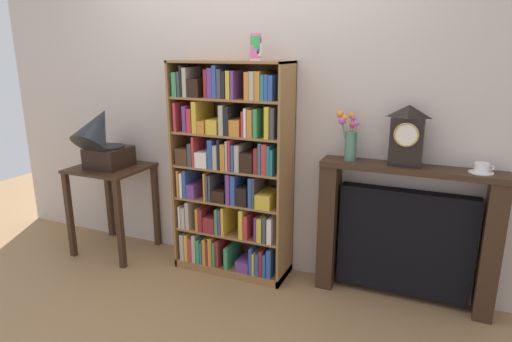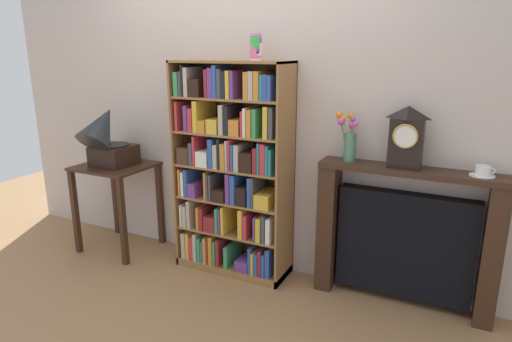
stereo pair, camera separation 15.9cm
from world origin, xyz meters
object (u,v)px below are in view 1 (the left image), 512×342
(fireplace_mantel, at_px, (405,235))
(mantel_clock, at_px, (407,136))
(teacup_with_saucer, at_px, (482,169))
(flower_vase, at_px, (350,139))
(gramophone, at_px, (101,138))
(bookshelf, at_px, (231,175))
(side_table_left, at_px, (112,187))
(cup_stack, at_px, (256,47))

(fireplace_mantel, relative_size, mantel_clock, 2.95)
(mantel_clock, bearing_deg, teacup_with_saucer, 0.33)
(teacup_with_saucer, bearing_deg, flower_vase, -179.81)
(gramophone, distance_m, mantel_clock, 2.36)
(bookshelf, relative_size, mantel_clock, 4.10)
(gramophone, height_order, mantel_clock, mantel_clock)
(side_table_left, relative_size, teacup_with_saucer, 5.22)
(gramophone, xyz_separation_m, teacup_with_saucer, (2.80, 0.23, -0.01))
(mantel_clock, bearing_deg, side_table_left, -176.03)
(cup_stack, height_order, gramophone, cup_stack)
(mantel_clock, bearing_deg, cup_stack, -177.47)
(cup_stack, xyz_separation_m, gramophone, (-1.29, -0.19, -0.72))
(bookshelf, bearing_deg, fireplace_mantel, 4.04)
(bookshelf, bearing_deg, flower_vase, 4.56)
(bookshelf, distance_m, mantel_clock, 1.31)
(bookshelf, xyz_separation_m, fireplace_mantel, (1.29, 0.09, -0.31))
(side_table_left, distance_m, flower_vase, 2.05)
(cup_stack, xyz_separation_m, mantel_clock, (1.05, 0.05, -0.56))
(mantel_clock, xyz_separation_m, flower_vase, (-0.37, -0.00, -0.05))
(gramophone, distance_m, teacup_with_saucer, 2.81)
(gramophone, bearing_deg, fireplace_mantel, 6.06)
(cup_stack, bearing_deg, fireplace_mantel, 3.54)
(bookshelf, bearing_deg, teacup_with_saucer, 2.44)
(flower_vase, bearing_deg, fireplace_mantel, 2.95)
(flower_vase, relative_size, teacup_with_saucer, 2.34)
(cup_stack, distance_m, fireplace_mantel, 1.66)
(cup_stack, relative_size, flower_vase, 0.53)
(mantel_clock, xyz_separation_m, teacup_with_saucer, (0.46, 0.00, -0.17))
(bookshelf, bearing_deg, side_table_left, -175.17)
(side_table_left, bearing_deg, teacup_with_saucer, 3.38)
(teacup_with_saucer, bearing_deg, cup_stack, -178.13)
(side_table_left, xyz_separation_m, teacup_with_saucer, (2.80, 0.17, 0.42))
(mantel_clock, distance_m, flower_vase, 0.37)
(gramophone, distance_m, fireplace_mantel, 2.46)
(bookshelf, bearing_deg, gramophone, -171.58)
(flower_vase, bearing_deg, teacup_with_saucer, 0.19)
(fireplace_mantel, bearing_deg, gramophone, -173.94)
(fireplace_mantel, distance_m, teacup_with_saucer, 0.67)
(flower_vase, bearing_deg, gramophone, -173.29)
(fireplace_mantel, bearing_deg, bookshelf, -175.96)
(side_table_left, bearing_deg, flower_vase, 4.71)
(gramophone, bearing_deg, mantel_clock, 5.66)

